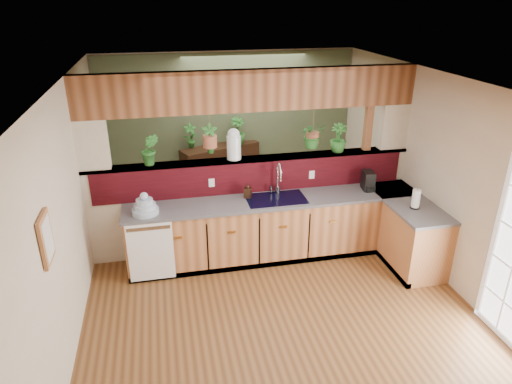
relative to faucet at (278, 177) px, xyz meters
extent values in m
cube|color=brown|center=(-0.32, -1.13, -1.15)|extent=(4.60, 7.00, 0.01)
cube|color=brown|center=(-0.32, -1.13, 1.45)|extent=(4.60, 7.00, 0.01)
cube|color=beige|center=(-0.32, 2.37, 0.15)|extent=(4.60, 0.02, 2.60)
cube|color=beige|center=(-2.62, -1.13, 0.15)|extent=(0.02, 7.00, 2.60)
cube|color=beige|center=(1.98, -1.13, 0.15)|extent=(0.02, 7.00, 2.60)
cube|color=beige|center=(-0.32, 0.22, -0.48)|extent=(4.60, 0.15, 1.35)
cube|color=#36070D|center=(-0.32, 0.13, -0.03)|extent=(4.40, 0.02, 0.45)
cube|color=brown|center=(-0.32, 0.22, 0.22)|extent=(4.60, 0.21, 0.04)
cube|color=brown|center=(-0.32, 0.22, 1.17)|extent=(4.60, 0.15, 0.55)
cube|color=beige|center=(-2.42, 0.22, 0.55)|extent=(0.40, 0.15, 0.70)
cube|color=beige|center=(1.78, 0.22, 0.55)|extent=(0.40, 0.15, 0.70)
cube|color=brown|center=(1.38, 0.22, 0.15)|extent=(0.10, 0.10, 2.60)
cube|color=brown|center=(-0.32, 0.22, 0.22)|extent=(4.60, 0.21, 0.04)
cube|color=brown|center=(-0.32, 0.22, 1.17)|extent=(4.60, 0.15, 0.55)
cube|color=#4F5E40|center=(-0.32, 2.35, 0.15)|extent=(4.55, 0.02, 2.55)
cube|color=#9C5F36|center=(-0.07, -0.16, -0.72)|extent=(4.10, 0.60, 0.86)
cube|color=#4F4F54|center=(-0.07, -0.16, -0.27)|extent=(4.14, 0.64, 0.04)
cube|color=#9C5F36|center=(1.68, -0.59, -0.72)|extent=(0.60, 1.48, 0.86)
cube|color=#4F4F54|center=(1.68, -0.59, -0.27)|extent=(0.64, 1.52, 0.04)
cube|color=#9C5F36|center=(1.68, -0.16, -0.72)|extent=(0.60, 0.60, 0.86)
cube|color=#4F4F54|center=(1.68, -0.16, -0.27)|extent=(0.64, 0.64, 0.04)
cube|color=black|center=(-0.07, -0.43, -1.11)|extent=(4.10, 0.06, 0.08)
cube|color=black|center=(1.41, -0.59, -1.11)|extent=(0.06, 1.48, 0.08)
cube|color=white|center=(-1.80, -0.47, -0.70)|extent=(0.58, 0.02, 0.82)
cube|color=#B7B7B2|center=(-1.80, -0.48, -0.35)|extent=(0.54, 0.01, 0.05)
cube|color=black|center=(-0.07, -0.16, -0.27)|extent=(0.82, 0.50, 0.03)
cube|color=black|center=(-0.26, -0.16, -0.35)|extent=(0.34, 0.40, 0.16)
cube|color=black|center=(0.12, -0.16, -0.35)|extent=(0.34, 0.40, 0.16)
cube|color=#9C5F36|center=(-2.59, -1.93, 0.40)|extent=(0.03, 0.35, 0.45)
cube|color=silver|center=(-2.58, -1.93, 0.40)|extent=(0.01, 0.27, 0.37)
cylinder|color=#B7B7B2|center=(0.00, 0.04, -0.20)|extent=(0.07, 0.07, 0.10)
cylinder|color=#B7B7B2|center=(0.00, 0.04, -0.02)|extent=(0.02, 0.02, 0.28)
torus|color=#B7B7B2|center=(0.00, -0.02, 0.12)|extent=(0.20, 0.05, 0.20)
cylinder|color=#B7B7B2|center=(0.00, -0.11, 0.05)|extent=(0.02, 0.02, 0.12)
cylinder|color=#B7B7B2|center=(-0.08, 0.04, -0.18)|extent=(0.03, 0.03, 0.10)
cylinder|color=#A1B7D1|center=(-1.82, -0.25, -0.21)|extent=(0.34, 0.34, 0.07)
cylinder|color=#A1B7D1|center=(-1.82, -0.25, -0.14)|extent=(0.28, 0.28, 0.06)
cylinder|color=#A1B7D1|center=(-1.82, -0.25, -0.08)|extent=(0.21, 0.21, 0.06)
sphere|color=#A1B7D1|center=(-1.82, -0.25, -0.01)|extent=(0.11, 0.11, 0.11)
imported|color=#321E12|center=(-0.44, -0.03, -0.14)|extent=(0.13, 0.13, 0.21)
cube|color=black|center=(1.30, -0.11, -0.11)|extent=(0.15, 0.24, 0.27)
cube|color=black|center=(1.30, -0.19, -0.21)|extent=(0.13, 0.09, 0.09)
cylinder|color=silver|center=(1.30, -0.17, -0.17)|extent=(0.07, 0.07, 0.07)
cylinder|color=black|center=(1.65, -0.82, -0.24)|extent=(0.13, 0.13, 0.02)
cylinder|color=#B7B7B2|center=(1.65, -0.82, -0.11)|extent=(0.02, 0.02, 0.28)
cylinder|color=white|center=(1.65, -0.82, -0.11)|extent=(0.11, 0.11, 0.24)
cylinder|color=silver|center=(-0.58, 0.22, 0.40)|extent=(0.20, 0.20, 0.33)
sphere|color=silver|center=(-0.58, 0.22, 0.59)|extent=(0.17, 0.17, 0.17)
imported|color=#246022|center=(-1.70, 0.22, 0.46)|extent=(0.25, 0.21, 0.43)
imported|color=#246022|center=(0.94, 0.22, 0.45)|extent=(0.29, 0.29, 0.41)
cylinder|color=brown|center=(-0.90, 0.22, 0.74)|extent=(0.01, 0.01, 0.33)
cylinder|color=brown|center=(-0.90, 0.22, 0.51)|extent=(0.19, 0.19, 0.16)
imported|color=#246022|center=(-0.90, 0.22, 0.76)|extent=(0.23, 0.16, 0.41)
cylinder|color=brown|center=(0.55, 0.22, 0.72)|extent=(0.01, 0.01, 0.36)
cylinder|color=brown|center=(0.55, 0.22, 0.48)|extent=(0.18, 0.18, 0.15)
imported|color=#246022|center=(0.55, 0.22, 0.71)|extent=(0.35, 0.30, 0.38)
cube|color=black|center=(-0.52, 2.12, -0.65)|extent=(1.49, 0.88, 0.96)
imported|color=#246022|center=(-1.04, 2.12, 0.05)|extent=(0.25, 0.18, 0.44)
imported|color=#246022|center=(-0.20, 2.12, 0.08)|extent=(0.36, 0.36, 0.50)
imported|color=#246022|center=(0.38, 0.89, -0.74)|extent=(0.93, 0.87, 0.82)
camera|label=1|loc=(-1.54, -5.69, 2.35)|focal=32.00mm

